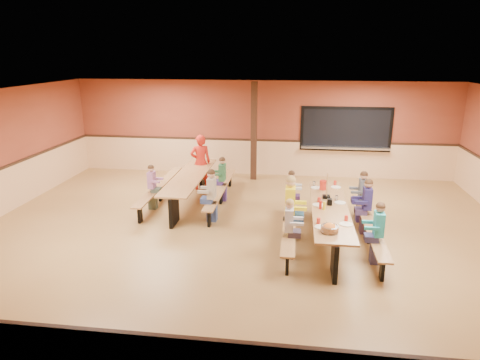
# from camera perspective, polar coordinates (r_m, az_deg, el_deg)

# --- Properties ---
(ground) EXTENTS (12.00, 12.00, 0.00)m
(ground) POSITION_cam_1_polar(r_m,az_deg,el_deg) (9.34, 0.27, -7.55)
(ground) COLOR olive
(ground) RESTS_ON ground
(room_envelope) EXTENTS (12.04, 10.04, 3.02)m
(room_envelope) POSITION_cam_1_polar(r_m,az_deg,el_deg) (9.08, 0.28, -3.58)
(room_envelope) COLOR brown
(room_envelope) RESTS_ON ground
(kitchen_pass_through) EXTENTS (2.78, 0.28, 1.38)m
(kitchen_pass_through) POSITION_cam_1_polar(r_m,az_deg,el_deg) (13.70, 13.91, 6.36)
(kitchen_pass_through) COLOR black
(kitchen_pass_through) RESTS_ON ground
(structural_post) EXTENTS (0.18, 0.18, 3.00)m
(structural_post) POSITION_cam_1_polar(r_m,az_deg,el_deg) (13.12, 1.86, 6.45)
(structural_post) COLOR black
(structural_post) RESTS_ON ground
(cafeteria_table_main) EXTENTS (1.91, 3.70, 0.74)m
(cafeteria_table_main) POSITION_cam_1_polar(r_m,az_deg,el_deg) (9.17, 11.82, -4.84)
(cafeteria_table_main) COLOR #986A3C
(cafeteria_table_main) RESTS_ON ground
(cafeteria_table_second) EXTENTS (1.91, 3.70, 0.74)m
(cafeteria_table_second) POSITION_cam_1_polar(r_m,az_deg,el_deg) (11.33, -6.68, -0.40)
(cafeteria_table_second) COLOR #986A3C
(cafeteria_table_second) RESTS_ON ground
(seated_child_white_left) EXTENTS (0.35, 0.29, 1.18)m
(seated_child_white_left) POSITION_cam_1_polar(r_m,az_deg,el_deg) (8.28, 6.52, -6.51)
(seated_child_white_left) COLOR silver
(seated_child_white_left) RESTS_ON ground
(seated_adult_yellow) EXTENTS (0.45, 0.37, 1.37)m
(seated_adult_yellow) POSITION_cam_1_polar(r_m,az_deg,el_deg) (9.05, 6.67, -3.78)
(seated_adult_yellow) COLOR yellow
(seated_adult_yellow) RESTS_ON ground
(seated_child_grey_left) EXTENTS (0.33, 0.27, 1.13)m
(seated_child_grey_left) POSITION_cam_1_polar(r_m,az_deg,el_deg) (10.32, 6.79, -1.89)
(seated_child_grey_left) COLOR silver
(seated_child_grey_left) RESTS_ON ground
(seated_child_teal_right) EXTENTS (0.36, 0.30, 1.20)m
(seated_child_teal_right) POSITION_cam_1_polar(r_m,az_deg,el_deg) (8.41, 17.91, -6.82)
(seated_child_teal_right) COLOR teal
(seated_child_teal_right) RESTS_ON ground
(seated_child_navy_right) EXTENTS (0.38, 0.31, 1.22)m
(seated_child_navy_right) POSITION_cam_1_polar(r_m,az_deg,el_deg) (9.69, 16.53, -3.45)
(seated_child_navy_right) COLOR #211B4C
(seated_child_navy_right) RESTS_ON ground
(seated_child_char_right) EXTENTS (0.37, 0.30, 1.21)m
(seated_child_char_right) POSITION_cam_1_polar(r_m,az_deg,el_deg) (10.34, 15.97, -2.19)
(seated_child_char_right) COLOR #4D5258
(seated_child_char_right) RESTS_ON ground
(seated_child_purple_sec) EXTENTS (0.33, 0.27, 1.14)m
(seated_child_purple_sec) POSITION_cam_1_polar(r_m,az_deg,el_deg) (10.98, -11.65, -0.96)
(seated_child_purple_sec) COLOR #A06397
(seated_child_purple_sec) RESTS_ON ground
(seated_child_green_sec) EXTENTS (0.35, 0.29, 1.18)m
(seated_child_green_sec) POSITION_cam_1_polar(r_m,az_deg,el_deg) (11.36, -2.37, 0.09)
(seated_child_green_sec) COLOR #2D663F
(seated_child_green_sec) RESTS_ON ground
(seated_child_tan_sec) EXTENTS (0.38, 0.31, 1.24)m
(seated_child_tan_sec) POSITION_cam_1_polar(r_m,az_deg,el_deg) (9.99, -3.79, -2.12)
(seated_child_tan_sec) COLOR #A99D88
(seated_child_tan_sec) RESTS_ON ground
(standing_woman) EXTENTS (0.68, 0.55, 1.60)m
(standing_woman) POSITION_cam_1_polar(r_m,az_deg,el_deg) (12.31, -5.28, 2.37)
(standing_woman) COLOR red
(standing_woman) RESTS_ON ground
(punch_pitcher) EXTENTS (0.16, 0.16, 0.22)m
(punch_pitcher) POSITION_cam_1_polar(r_m,az_deg,el_deg) (10.19, 11.00, -0.66)
(punch_pitcher) COLOR red
(punch_pitcher) RESTS_ON cafeteria_table_main
(chip_bowl) EXTENTS (0.32, 0.32, 0.15)m
(chip_bowl) POSITION_cam_1_polar(r_m,az_deg,el_deg) (7.85, 11.87, -6.31)
(chip_bowl) COLOR orange
(chip_bowl) RESTS_ON cafeteria_table_main
(napkin_dispenser) EXTENTS (0.10, 0.14, 0.13)m
(napkin_dispenser) POSITION_cam_1_polar(r_m,az_deg,el_deg) (9.23, 11.86, -2.85)
(napkin_dispenser) COLOR black
(napkin_dispenser) RESTS_ON cafeteria_table_main
(condiment_mustard) EXTENTS (0.06, 0.06, 0.17)m
(condiment_mustard) POSITION_cam_1_polar(r_m,az_deg,el_deg) (8.91, 11.17, -3.39)
(condiment_mustard) COLOR yellow
(condiment_mustard) RESTS_ON cafeteria_table_main
(condiment_ketchup) EXTENTS (0.06, 0.06, 0.17)m
(condiment_ketchup) POSITION_cam_1_polar(r_m,az_deg,el_deg) (8.94, 10.68, -3.29)
(condiment_ketchup) COLOR #B2140F
(condiment_ketchup) RESTS_ON cafeteria_table_main
(table_paddle) EXTENTS (0.16, 0.16, 0.56)m
(table_paddle) POSITION_cam_1_polar(r_m,az_deg,el_deg) (9.60, 11.47, -1.60)
(table_paddle) COLOR black
(table_paddle) RESTS_ON cafeteria_table_main
(place_settings) EXTENTS (0.65, 3.30, 0.11)m
(place_settings) POSITION_cam_1_polar(r_m,az_deg,el_deg) (9.07, 11.92, -3.26)
(place_settings) COLOR beige
(place_settings) RESTS_ON cafeteria_table_main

